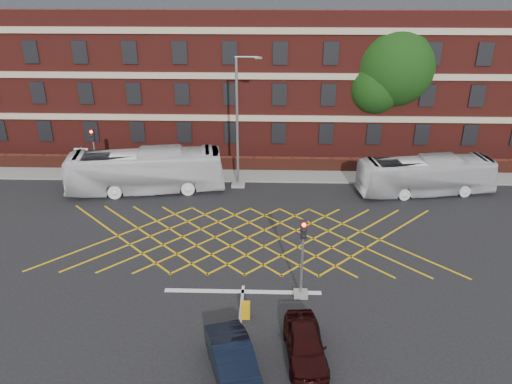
{
  "coord_description": "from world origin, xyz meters",
  "views": [
    {
      "loc": [
        1.31,
        -24.46,
        15.22
      ],
      "look_at": [
        0.52,
        1.5,
        3.32
      ],
      "focal_mm": 35.0,
      "sensor_mm": 36.0,
      "label": 1
    }
  ],
  "objects_px": {
    "traffic_light_near": "(302,266)",
    "direction_signs": "(82,157)",
    "traffic_light_far": "(96,161)",
    "utility_cabinet": "(246,310)",
    "car_navy": "(234,364)",
    "street_lamp": "(238,144)",
    "deciduous_tree": "(392,72)",
    "bus_left": "(146,171)",
    "car_maroon": "(305,344)",
    "bus_right": "(426,176)"
  },
  "relations": [
    {
      "from": "utility_cabinet",
      "to": "bus_right",
      "type": "bearing_deg",
      "value": 49.68
    },
    {
      "from": "car_navy",
      "to": "traffic_light_far",
      "type": "bearing_deg",
      "value": 103.33
    },
    {
      "from": "bus_right",
      "to": "car_maroon",
      "type": "relative_size",
      "value": 2.45
    },
    {
      "from": "bus_left",
      "to": "traffic_light_far",
      "type": "height_order",
      "value": "traffic_light_far"
    },
    {
      "from": "street_lamp",
      "to": "utility_cabinet",
      "type": "relative_size",
      "value": 11.61
    },
    {
      "from": "direction_signs",
      "to": "bus_left",
      "type": "bearing_deg",
      "value": -28.53
    },
    {
      "from": "bus_right",
      "to": "car_navy",
      "type": "bearing_deg",
      "value": 136.88
    },
    {
      "from": "deciduous_tree",
      "to": "bus_left",
      "type": "bearing_deg",
      "value": -155.02
    },
    {
      "from": "car_navy",
      "to": "traffic_light_near",
      "type": "bearing_deg",
      "value": 44.3
    },
    {
      "from": "traffic_light_near",
      "to": "direction_signs",
      "type": "height_order",
      "value": "traffic_light_near"
    },
    {
      "from": "bus_right",
      "to": "utility_cabinet",
      "type": "distance_m",
      "value": 19.0
    },
    {
      "from": "bus_right",
      "to": "car_maroon",
      "type": "bearing_deg",
      "value": 141.75
    },
    {
      "from": "street_lamp",
      "to": "utility_cabinet",
      "type": "distance_m",
      "value": 15.7
    },
    {
      "from": "bus_left",
      "to": "street_lamp",
      "type": "bearing_deg",
      "value": -89.0
    },
    {
      "from": "bus_left",
      "to": "deciduous_tree",
      "type": "height_order",
      "value": "deciduous_tree"
    },
    {
      "from": "deciduous_tree",
      "to": "utility_cabinet",
      "type": "bearing_deg",
      "value": -115.59
    },
    {
      "from": "traffic_light_far",
      "to": "car_navy",
      "type": "bearing_deg",
      "value": -58.86
    },
    {
      "from": "deciduous_tree",
      "to": "street_lamp",
      "type": "bearing_deg",
      "value": -147.84
    },
    {
      "from": "bus_left",
      "to": "direction_signs",
      "type": "bearing_deg",
      "value": 53.09
    },
    {
      "from": "traffic_light_near",
      "to": "utility_cabinet",
      "type": "height_order",
      "value": "traffic_light_near"
    },
    {
      "from": "car_navy",
      "to": "direction_signs",
      "type": "height_order",
      "value": "direction_signs"
    },
    {
      "from": "traffic_light_far",
      "to": "utility_cabinet",
      "type": "height_order",
      "value": "traffic_light_far"
    },
    {
      "from": "traffic_light_near",
      "to": "utility_cabinet",
      "type": "distance_m",
      "value": 3.5
    },
    {
      "from": "car_navy",
      "to": "direction_signs",
      "type": "distance_m",
      "value": 25.17
    },
    {
      "from": "bus_left",
      "to": "traffic_light_near",
      "type": "height_order",
      "value": "traffic_light_near"
    },
    {
      "from": "bus_left",
      "to": "bus_right",
      "type": "bearing_deg",
      "value": -97.8
    },
    {
      "from": "traffic_light_far",
      "to": "direction_signs",
      "type": "distance_m",
      "value": 2.61
    },
    {
      "from": "deciduous_tree",
      "to": "utility_cabinet",
      "type": "relative_size",
      "value": 13.39
    },
    {
      "from": "street_lamp",
      "to": "direction_signs",
      "type": "relative_size",
      "value": 4.35
    },
    {
      "from": "bus_right",
      "to": "direction_signs",
      "type": "height_order",
      "value": "bus_right"
    },
    {
      "from": "car_maroon",
      "to": "deciduous_tree",
      "type": "bearing_deg",
      "value": 67.09
    },
    {
      "from": "car_maroon",
      "to": "street_lamp",
      "type": "distance_m",
      "value": 18.49
    },
    {
      "from": "traffic_light_near",
      "to": "street_lamp",
      "type": "bearing_deg",
      "value": 106.17
    },
    {
      "from": "street_lamp",
      "to": "deciduous_tree",
      "type": "bearing_deg",
      "value": 32.16
    },
    {
      "from": "bus_right",
      "to": "direction_signs",
      "type": "xyz_separation_m",
      "value": [
        -26.02,
        2.96,
        0.01
      ]
    },
    {
      "from": "traffic_light_far",
      "to": "utility_cabinet",
      "type": "relative_size",
      "value": 5.19
    },
    {
      "from": "car_maroon",
      "to": "traffic_light_far",
      "type": "relative_size",
      "value": 0.94
    },
    {
      "from": "bus_left",
      "to": "utility_cabinet",
      "type": "relative_size",
      "value": 13.69
    },
    {
      "from": "street_lamp",
      "to": "direction_signs",
      "type": "distance_m",
      "value": 12.81
    },
    {
      "from": "car_navy",
      "to": "street_lamp",
      "type": "xyz_separation_m",
      "value": [
        -0.98,
        19.19,
        2.59
      ]
    },
    {
      "from": "bus_right",
      "to": "car_navy",
      "type": "relative_size",
      "value": 2.16
    },
    {
      "from": "bus_right",
      "to": "street_lamp",
      "type": "xyz_separation_m",
      "value": [
        -13.53,
        0.9,
        1.98
      ]
    },
    {
      "from": "car_maroon",
      "to": "street_lamp",
      "type": "height_order",
      "value": "street_lamp"
    },
    {
      "from": "traffic_light_far",
      "to": "street_lamp",
      "type": "relative_size",
      "value": 0.45
    },
    {
      "from": "bus_left",
      "to": "utility_cabinet",
      "type": "bearing_deg",
      "value": -159.3
    },
    {
      "from": "bus_left",
      "to": "direction_signs",
      "type": "xyz_separation_m",
      "value": [
        -5.81,
        3.16,
        -0.19
      ]
    },
    {
      "from": "deciduous_tree",
      "to": "traffic_light_far",
      "type": "bearing_deg",
      "value": -161.79
    },
    {
      "from": "utility_cabinet",
      "to": "car_navy",
      "type": "bearing_deg",
      "value": -94.13
    },
    {
      "from": "bus_right",
      "to": "traffic_light_near",
      "type": "xyz_separation_m",
      "value": [
        -9.59,
        -12.69,
        0.4
      ]
    },
    {
      "from": "deciduous_tree",
      "to": "traffic_light_far",
      "type": "distance_m",
      "value": 24.84
    }
  ]
}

